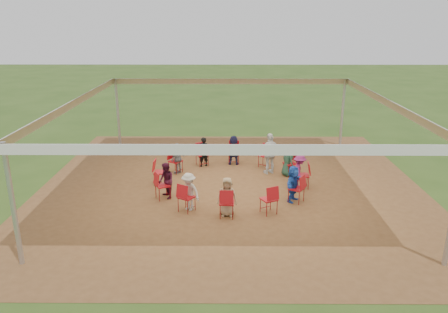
{
  "coord_description": "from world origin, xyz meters",
  "views": [
    {
      "loc": [
        -0.15,
        -14.05,
        5.59
      ],
      "look_at": [
        -0.24,
        0.3,
        0.98
      ],
      "focal_mm": 35.0,
      "sensor_mm": 36.0,
      "label": 1
    }
  ],
  "objects_px": {
    "chair_5": "(176,161)",
    "person_seated_1": "(288,160)",
    "chair_8": "(186,197)",
    "person_seated_6": "(189,192)",
    "cable_coil": "(228,184)",
    "person_seated_3": "(203,152)",
    "person_seated_4": "(178,158)",
    "chair_2": "(265,156)",
    "person_seated_5": "(166,181)",
    "person_seated_2": "(234,150)",
    "chair_1": "(290,164)",
    "chair_3": "(234,153)",
    "chair_0": "(303,175)",
    "person_seated_7": "(227,197)",
    "chair_9": "(227,203)",
    "chair_4": "(202,155)",
    "laptop": "(295,172)",
    "person_seated_0": "(299,171)",
    "chair_6": "(160,172)",
    "person_seated_8": "(293,184)",
    "chair_10": "(269,199)",
    "standing_person": "(270,154)",
    "chair_11": "(297,189)"
  },
  "relations": [
    {
      "from": "chair_5",
      "to": "chair_9",
      "type": "distance_m",
      "value": 4.24
    },
    {
      "from": "chair_10",
      "to": "person_seated_7",
      "type": "height_order",
      "value": "person_seated_7"
    },
    {
      "from": "person_seated_2",
      "to": "person_seated_4",
      "type": "bearing_deg",
      "value": 30.0
    },
    {
      "from": "chair_6",
      "to": "person_seated_0",
      "type": "distance_m",
      "value": 4.78
    },
    {
      "from": "person_seated_6",
      "to": "cable_coil",
      "type": "distance_m",
      "value": 2.48
    },
    {
      "from": "person_seated_7",
      "to": "person_seated_8",
      "type": "bearing_deg",
      "value": 30.0
    },
    {
      "from": "chair_9",
      "to": "person_seated_2",
      "type": "distance_m",
      "value": 4.78
    },
    {
      "from": "person_seated_3",
      "to": "person_seated_1",
      "type": "bearing_deg",
      "value": 135.0
    },
    {
      "from": "person_seated_2",
      "to": "person_seated_5",
      "type": "bearing_deg",
      "value": 60.0
    },
    {
      "from": "person_seated_1",
      "to": "person_seated_8",
      "type": "relative_size",
      "value": 1.0
    },
    {
      "from": "chair_8",
      "to": "standing_person",
      "type": "distance_m",
      "value": 4.37
    },
    {
      "from": "chair_0",
      "to": "chair_10",
      "type": "distance_m",
      "value": 2.45
    },
    {
      "from": "chair_3",
      "to": "person_seated_6",
      "type": "distance_m",
      "value": 4.62
    },
    {
      "from": "chair_3",
      "to": "chair_5",
      "type": "height_order",
      "value": "same"
    },
    {
      "from": "chair_0",
      "to": "person_seated_7",
      "type": "height_order",
      "value": "person_seated_7"
    },
    {
      "from": "chair_1",
      "to": "person_seated_7",
      "type": "distance_m",
      "value": 4.14
    },
    {
      "from": "chair_4",
      "to": "chair_8",
      "type": "relative_size",
      "value": 1.0
    },
    {
      "from": "chair_9",
      "to": "person_seated_7",
      "type": "bearing_deg",
      "value": 90.0
    },
    {
      "from": "chair_3",
      "to": "cable_coil",
      "type": "relative_size",
      "value": 2.52
    },
    {
      "from": "chair_4",
      "to": "laptop",
      "type": "distance_m",
      "value": 4.0
    },
    {
      "from": "chair_9",
      "to": "person_seated_5",
      "type": "height_order",
      "value": "person_seated_5"
    },
    {
      "from": "standing_person",
      "to": "cable_coil",
      "type": "bearing_deg",
      "value": 13.1
    },
    {
      "from": "chair_5",
      "to": "chair_8",
      "type": "xyz_separation_m",
      "value": [
        0.71,
        -3.39,
        0.0
      ]
    },
    {
      "from": "chair_6",
      "to": "person_seated_5",
      "type": "xyz_separation_m",
      "value": [
        0.37,
        -1.19,
        0.14
      ]
    },
    {
      "from": "chair_1",
      "to": "person_seated_0",
      "type": "xyz_separation_m",
      "value": [
        0.14,
        -1.23,
        0.14
      ]
    },
    {
      "from": "chair_5",
      "to": "person_seated_3",
      "type": "height_order",
      "value": "person_seated_3"
    },
    {
      "from": "chair_1",
      "to": "person_seated_6",
      "type": "xyz_separation_m",
      "value": [
        -3.46,
        -3.05,
        0.14
      ]
    },
    {
      "from": "person_seated_1",
      "to": "person_seated_8",
      "type": "distance_m",
      "value": 2.33
    },
    {
      "from": "chair_2",
      "to": "cable_coil",
      "type": "relative_size",
      "value": 2.52
    },
    {
      "from": "chair_2",
      "to": "person_seated_5",
      "type": "height_order",
      "value": "person_seated_5"
    },
    {
      "from": "chair_8",
      "to": "person_seated_4",
      "type": "distance_m",
      "value": 3.38
    },
    {
      "from": "chair_9",
      "to": "person_seated_7",
      "type": "height_order",
      "value": "person_seated_7"
    },
    {
      "from": "chair_2",
      "to": "person_seated_5",
      "type": "distance_m",
      "value": 4.62
    },
    {
      "from": "chair_5",
      "to": "person_seated_0",
      "type": "distance_m",
      "value": 4.62
    },
    {
      "from": "chair_1",
      "to": "chair_3",
      "type": "relative_size",
      "value": 1.0
    },
    {
      "from": "person_seated_0",
      "to": "person_seated_7",
      "type": "distance_m",
      "value": 3.29
    },
    {
      "from": "person_seated_2",
      "to": "person_seated_8",
      "type": "bearing_deg",
      "value": 120.0
    },
    {
      "from": "person_seated_2",
      "to": "cable_coil",
      "type": "bearing_deg",
      "value": 87.58
    },
    {
      "from": "chair_5",
      "to": "person_seated_2",
      "type": "height_order",
      "value": "person_seated_2"
    },
    {
      "from": "chair_8",
      "to": "person_seated_3",
      "type": "height_order",
      "value": "person_seated_3"
    },
    {
      "from": "person_seated_3",
      "to": "person_seated_6",
      "type": "distance_m",
      "value": 4.03
    },
    {
      "from": "chair_2",
      "to": "chair_5",
      "type": "height_order",
      "value": "same"
    },
    {
      "from": "chair_11",
      "to": "chair_6",
      "type": "bearing_deg",
      "value": 105.0
    },
    {
      "from": "chair_1",
      "to": "laptop",
      "type": "relative_size",
      "value": 2.85
    },
    {
      "from": "chair_9",
      "to": "person_seated_7",
      "type": "distance_m",
      "value": 0.19
    },
    {
      "from": "chair_0",
      "to": "person_seated_3",
      "type": "relative_size",
      "value": 0.77
    },
    {
      "from": "person_seated_1",
      "to": "chair_10",
      "type": "bearing_deg",
      "value": 136.44
    },
    {
      "from": "chair_3",
      "to": "chair_0",
      "type": "bearing_deg",
      "value": 135.0
    },
    {
      "from": "chair_5",
      "to": "person_seated_1",
      "type": "relative_size",
      "value": 0.77
    },
    {
      "from": "chair_3",
      "to": "person_seated_8",
      "type": "bearing_deg",
      "value": 119.17
    }
  ]
}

